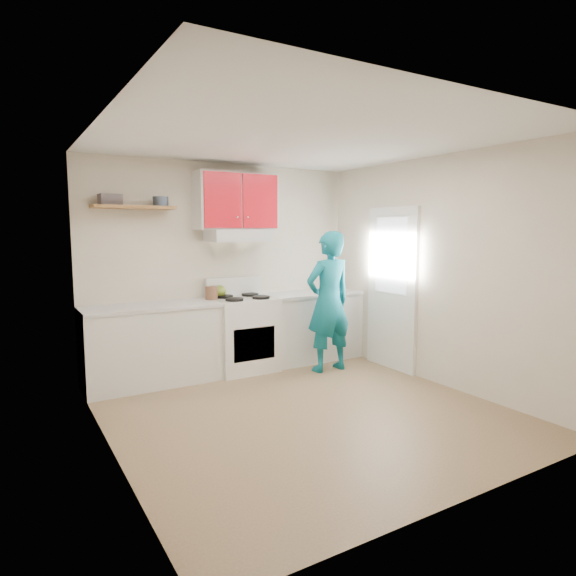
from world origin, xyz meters
TOP-DOWN VIEW (x-y plane):
  - floor at (0.00, 0.00)m, footprint 3.80×3.80m
  - ceiling at (0.00, 0.00)m, footprint 3.60×3.80m
  - back_wall at (0.00, 1.90)m, footprint 3.60×0.04m
  - front_wall at (0.00, -1.90)m, footprint 3.60×0.04m
  - left_wall at (-1.80, 0.00)m, footprint 0.04×3.80m
  - right_wall at (1.80, 0.00)m, footprint 0.04×3.80m
  - door at (1.78, 0.70)m, footprint 0.05×0.85m
  - door_glass at (1.75, 0.70)m, footprint 0.01×0.55m
  - counter_left at (-1.04, 1.60)m, footprint 1.52×0.60m
  - counter_right at (1.14, 1.60)m, footprint 1.32×0.60m
  - stove at (0.10, 1.57)m, footprint 0.76×0.65m
  - range_hood at (0.10, 1.68)m, footprint 0.76×0.44m
  - upper_cabinets at (0.10, 1.73)m, footprint 1.02×0.33m
  - shelf at (-1.15, 1.75)m, footprint 0.90×0.30m
  - books at (-1.41, 1.74)m, footprint 0.24×0.18m
  - tin at (-0.86, 1.71)m, footprint 0.19×0.19m
  - kettle at (-0.13, 1.77)m, footprint 0.19×0.19m
  - crock at (-0.28, 1.65)m, footprint 0.17×0.17m
  - cutting_board at (0.85, 1.55)m, footprint 0.30×0.23m
  - silicone_mat at (1.38, 1.54)m, footprint 0.37×0.32m
  - person at (1.02, 1.01)m, footprint 0.65×0.43m

SIDE VIEW (x-z plane):
  - floor at x=0.00m, z-range 0.00..0.00m
  - counter_left at x=-1.04m, z-range 0.00..0.90m
  - counter_right at x=1.14m, z-range 0.00..0.90m
  - stove at x=0.10m, z-range 0.00..0.92m
  - person at x=1.02m, z-range 0.00..1.75m
  - silicone_mat at x=1.38m, z-range 0.90..0.91m
  - cutting_board at x=0.85m, z-range 0.90..0.92m
  - crock at x=-0.28m, z-range 0.90..1.08m
  - kettle at x=-0.13m, z-range 0.92..1.08m
  - door at x=1.78m, z-range 0.00..2.05m
  - back_wall at x=0.00m, z-range 0.00..2.60m
  - front_wall at x=0.00m, z-range 0.00..2.60m
  - left_wall at x=-1.80m, z-range 0.00..2.60m
  - right_wall at x=1.80m, z-range 0.00..2.60m
  - door_glass at x=1.75m, z-range 0.98..1.92m
  - range_hood at x=0.10m, z-range 1.62..1.77m
  - shelf at x=-1.15m, z-range 2.00..2.04m
  - tin at x=-0.86m, z-range 2.04..2.15m
  - books at x=-1.41m, z-range 2.04..2.16m
  - upper_cabinets at x=0.10m, z-range 1.77..2.47m
  - ceiling at x=0.00m, z-range 2.58..2.62m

